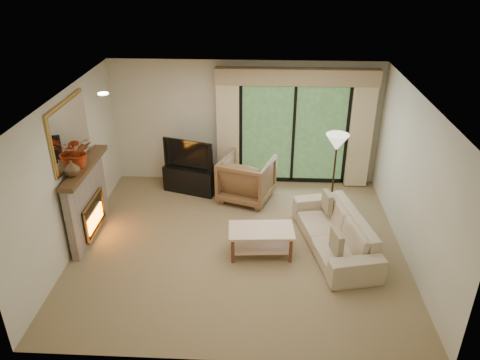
{
  "coord_description": "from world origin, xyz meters",
  "views": [
    {
      "loc": [
        0.35,
        -6.64,
        4.66
      ],
      "look_at": [
        0.0,
        0.3,
        1.1
      ],
      "focal_mm": 35.0,
      "sensor_mm": 36.0,
      "label": 1
    }
  ],
  "objects_px": {
    "coffee_table": "(261,241)",
    "media_console": "(192,178)",
    "sofa": "(335,232)",
    "armchair": "(247,178)"
  },
  "relations": [
    {
      "from": "sofa",
      "to": "media_console",
      "type": "bearing_deg",
      "value": -138.33
    },
    {
      "from": "armchair",
      "to": "coffee_table",
      "type": "xyz_separation_m",
      "value": [
        0.31,
        -1.87,
        -0.21
      ]
    },
    {
      "from": "armchair",
      "to": "coffee_table",
      "type": "relative_size",
      "value": 0.93
    },
    {
      "from": "armchair",
      "to": "coffee_table",
      "type": "bearing_deg",
      "value": 118.09
    },
    {
      "from": "media_console",
      "to": "coffee_table",
      "type": "xyz_separation_m",
      "value": [
        1.47,
        -2.18,
        -0.03
      ]
    },
    {
      "from": "sofa",
      "to": "armchair",
      "type": "bearing_deg",
      "value": -149.23
    },
    {
      "from": "armchair",
      "to": "sofa",
      "type": "bearing_deg",
      "value": 152.01
    },
    {
      "from": "armchair",
      "to": "sofa",
      "type": "height_order",
      "value": "armchair"
    },
    {
      "from": "media_console",
      "to": "armchair",
      "type": "xyz_separation_m",
      "value": [
        1.16,
        -0.31,
        0.18
      ]
    },
    {
      "from": "coffee_table",
      "to": "media_console",
      "type": "bearing_deg",
      "value": 120.07
    }
  ]
}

